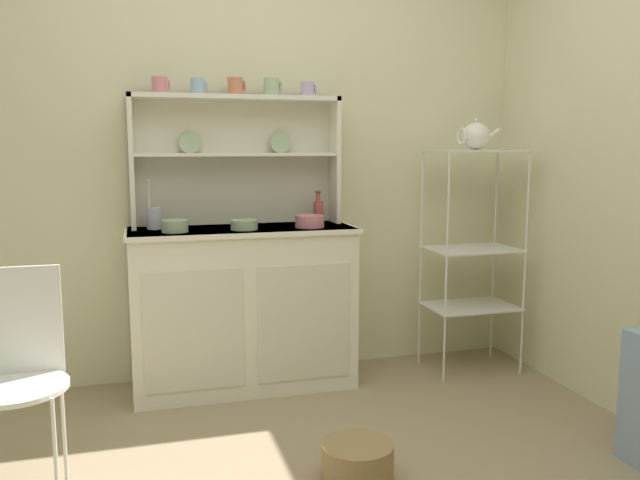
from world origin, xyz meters
TOP-DOWN VIEW (x-y plane):
  - wall_back at (0.00, 1.62)m, footprint 3.84×0.05m
  - hutch_cabinet at (-0.05, 1.37)m, footprint 1.17×0.45m
  - hutch_shelf_unit at (-0.05, 1.53)m, footprint 1.10×0.18m
  - bakers_rack at (1.24, 1.29)m, footprint 0.50×0.34m
  - wire_chair at (-1.00, 0.45)m, footprint 0.36×0.36m
  - floor_basket at (0.21, 0.26)m, footprint 0.28×0.28m
  - cup_rose_0 at (-0.43, 1.49)m, footprint 0.09×0.08m
  - cup_sky_1 at (-0.24, 1.49)m, footprint 0.09×0.07m
  - cup_terracotta_2 at (-0.05, 1.49)m, footprint 0.10×0.08m
  - cup_sage_3 at (0.14, 1.49)m, footprint 0.09×0.08m
  - cup_lilac_4 at (0.34, 1.49)m, footprint 0.08×0.07m
  - bowl_mixing_large at (-0.39, 1.29)m, footprint 0.13×0.13m
  - bowl_floral_medium at (-0.05, 1.29)m, footprint 0.14×0.14m
  - bowl_cream_small at (0.30, 1.29)m, footprint 0.15×0.15m
  - jam_bottle at (0.39, 1.45)m, footprint 0.05×0.05m
  - utensil_jar at (-0.48, 1.45)m, footprint 0.08×0.08m
  - porcelain_teapot at (1.24, 1.29)m, footprint 0.24×0.15m

SIDE VIEW (x-z plane):
  - floor_basket at x=0.21m, z-range 0.00..0.15m
  - hutch_cabinet at x=-0.05m, z-range 0.01..0.87m
  - wire_chair at x=-1.00m, z-range 0.09..0.94m
  - bakers_rack at x=1.24m, z-range 0.15..1.41m
  - bowl_floral_medium at x=-0.05m, z-range 0.85..0.90m
  - bowl_mixing_large at x=-0.39m, z-range 0.85..0.91m
  - bowl_cream_small at x=0.30m, z-range 0.85..0.92m
  - utensil_jar at x=-0.48m, z-range 0.79..1.04m
  - jam_bottle at x=0.39m, z-range 0.83..1.01m
  - wall_back at x=0.00m, z-range 0.00..2.50m
  - hutch_shelf_unit at x=-0.05m, z-range 0.91..1.59m
  - porcelain_teapot at x=1.24m, z-range 1.24..1.41m
  - cup_lilac_4 at x=0.34m, z-range 1.54..1.61m
  - cup_sky_1 at x=-0.24m, z-range 1.54..1.62m
  - cup_rose_0 at x=-0.43m, z-range 1.54..1.62m
  - cup_terracotta_2 at x=-0.05m, z-range 1.54..1.63m
  - cup_sage_3 at x=0.14m, z-range 1.54..1.63m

